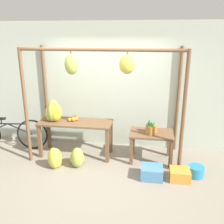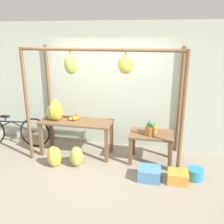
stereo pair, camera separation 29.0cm
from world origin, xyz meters
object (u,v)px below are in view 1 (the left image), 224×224
at_px(banana_pile_ground_right, 77,158).
at_px(parked_bicycle, 9,133).
at_px(banana_pile_on_table, 53,112).
at_px(fruit_crate_purple, 180,175).
at_px(pineapple_cluster, 151,128).
at_px(banana_pile_ground_left, 55,158).
at_px(orange_pile, 74,119).
at_px(blue_bucket, 196,171).
at_px(fruit_crate_white, 152,172).

xyz_separation_m(banana_pile_ground_right, parked_bicycle, (-1.76, 0.54, 0.19)).
distance_m(banana_pile_on_table, fruit_crate_purple, 2.82).
xyz_separation_m(pineapple_cluster, banana_pile_ground_left, (-1.83, -0.55, -0.53)).
xyz_separation_m(orange_pile, blue_bucket, (2.48, -0.58, -0.71)).
relative_size(pineapple_cluster, fruit_crate_purple, 0.83).
height_order(banana_pile_on_table, fruit_crate_purple, banana_pile_on_table).
height_order(parked_bicycle, fruit_crate_purple, parked_bicycle).
xyz_separation_m(banana_pile_ground_right, fruit_crate_purple, (1.97, -0.20, -0.07)).
height_order(orange_pile, blue_bucket, orange_pile).
height_order(banana_pile_on_table, parked_bicycle, banana_pile_on_table).
bearing_deg(fruit_crate_white, banana_pile_ground_left, 177.15).
xyz_separation_m(orange_pile, parked_bicycle, (-1.55, -0.00, -0.44)).
bearing_deg(orange_pile, banana_pile_ground_right, -69.30).
relative_size(orange_pile, parked_bicycle, 0.13).
distance_m(banana_pile_on_table, fruit_crate_white, 2.37).
bearing_deg(fruit_crate_purple, banana_pile_ground_left, 178.06).
distance_m(banana_pile_ground_left, parked_bicycle, 1.51).
height_order(banana_pile_ground_left, banana_pile_ground_right, banana_pile_ground_left).
bearing_deg(orange_pile, blue_bucket, -13.12).
height_order(banana_pile_ground_right, blue_bucket, banana_pile_ground_right).
bearing_deg(fruit_crate_purple, parked_bicycle, 168.74).
relative_size(banana_pile_ground_left, fruit_crate_white, 1.11).
distance_m(orange_pile, parked_bicycle, 1.61).
xyz_separation_m(banana_pile_ground_right, fruit_crate_white, (1.47, -0.21, -0.06)).
bearing_deg(fruit_crate_purple, fruit_crate_white, -178.53).
height_order(fruit_crate_white, parked_bicycle, parked_bicycle).
distance_m(parked_bicycle, fruit_crate_purple, 3.81).
bearing_deg(pineapple_cluster, fruit_crate_purple, -48.76).
height_order(fruit_crate_white, blue_bucket, fruit_crate_white).
distance_m(banana_pile_ground_left, fruit_crate_purple, 2.39).
bearing_deg(parked_bicycle, fruit_crate_purple, -11.26).
bearing_deg(parked_bicycle, blue_bucket, -8.10).
height_order(orange_pile, banana_pile_ground_left, orange_pile).
bearing_deg(banana_pile_on_table, parked_bicycle, 176.92).
bearing_deg(orange_pile, parked_bicycle, -179.85).
height_order(orange_pile, parked_bicycle, orange_pile).
relative_size(pineapple_cluster, banana_pile_ground_right, 0.72).
xyz_separation_m(orange_pile, pineapple_cluster, (1.62, -0.11, -0.08)).
xyz_separation_m(orange_pile, banana_pile_ground_right, (0.21, -0.55, -0.63)).
bearing_deg(blue_bucket, banana_pile_ground_left, -178.16).
distance_m(pineapple_cluster, fruit_crate_white, 0.89).
bearing_deg(fruit_crate_white, fruit_crate_purple, 1.47).
xyz_separation_m(pineapple_cluster, banana_pile_ground_right, (-1.41, -0.43, -0.55)).
xyz_separation_m(fruit_crate_white, parked_bicycle, (-3.23, 0.76, 0.26)).
bearing_deg(fruit_crate_white, banana_pile_on_table, 161.70).
relative_size(orange_pile, blue_bucket, 0.81).
bearing_deg(banana_pile_ground_left, fruit_crate_white, -2.85).
xyz_separation_m(banana_pile_on_table, blue_bucket, (2.91, -0.51, -0.86)).
bearing_deg(fruit_crate_purple, banana_pile_on_table, 165.31).
height_order(banana_pile_on_table, banana_pile_ground_left, banana_pile_on_table).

